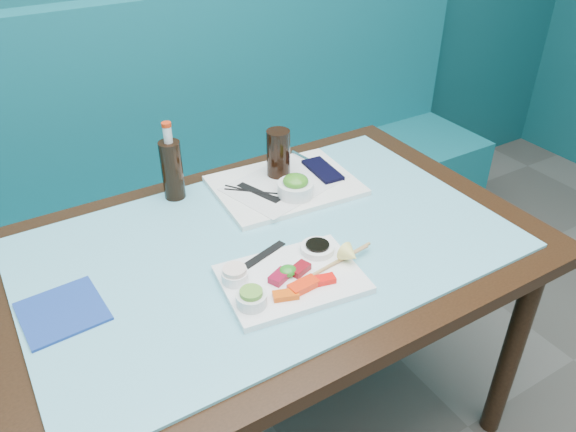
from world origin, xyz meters
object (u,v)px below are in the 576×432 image
serving_tray (285,185)px  cola_glass (278,153)px  seaweed_bowl (296,189)px  cola_bottle_body (172,170)px  sashimi_plate (292,279)px  dining_table (269,270)px  booth_bench (167,214)px  blue_napkin (62,311)px

serving_tray → cola_glass: 0.10m
seaweed_bowl → cola_bottle_body: 0.35m
sashimi_plate → cola_glass: (0.22, 0.43, 0.08)m
seaweed_bowl → cola_bottle_body: cola_bottle_body is taller
dining_table → serving_tray: (0.18, 0.22, 0.10)m
dining_table → serving_tray: bearing=50.0°
sashimi_plate → serving_tray: (0.21, 0.38, -0.00)m
booth_bench → dining_table: (0.00, -0.84, 0.29)m
booth_bench → blue_napkin: (-0.51, -0.83, 0.39)m
sashimi_plate → cola_glass: bearing=70.7°
serving_tray → seaweed_bowl: bearing=-93.5°
sashimi_plate → cola_glass: cola_glass is taller
cola_bottle_body → cola_glass: bearing=-12.5°
booth_bench → sashimi_plate: 1.08m
dining_table → sashimi_plate: bearing=-100.2°
cola_glass → dining_table: bearing=-125.2°
dining_table → blue_napkin: bearing=179.0°
serving_tray → blue_napkin: size_ratio=2.40×
booth_bench → cola_glass: booth_bench is taller
sashimi_plate → blue_napkin: 0.51m
booth_bench → blue_napkin: 1.05m
booth_bench → serving_tray: size_ratio=7.30×
seaweed_bowl → cola_glass: 0.14m
seaweed_bowl → cola_glass: size_ratio=0.71×
sashimi_plate → serving_tray: size_ratio=0.78×
dining_table → seaweed_bowl: seaweed_bowl is taller
seaweed_bowl → cola_glass: (0.02, 0.13, 0.05)m
serving_tray → cola_glass: size_ratio=2.82×
dining_table → sashimi_plate: 0.19m
booth_bench → cola_bottle_body: bearing=-103.3°
serving_tray → cola_bottle_body: size_ratio=2.35×
dining_table → seaweed_bowl: 0.26m
dining_table → cola_bottle_body: bearing=109.2°
serving_tray → cola_bottle_body: cola_bottle_body is taller
serving_tray → cola_bottle_body: 0.33m
cola_glass → serving_tray: bearing=-100.3°
seaweed_bowl → cola_glass: cola_glass is taller
booth_bench → seaweed_bowl: size_ratio=28.95×
booth_bench → cola_bottle_body: 0.70m
cola_glass → sashimi_plate: bearing=-116.9°
serving_tray → cola_bottle_body: bearing=161.6°
blue_napkin → seaweed_bowl: bearing=10.9°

